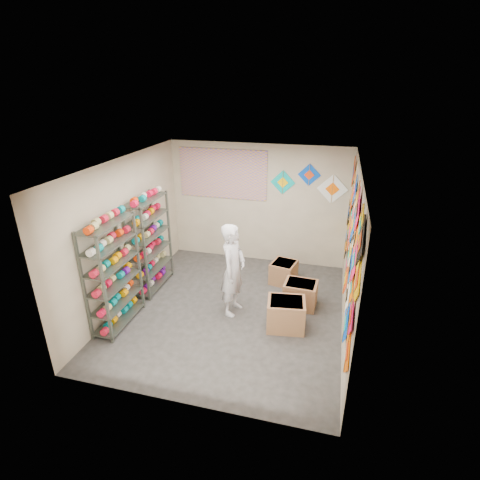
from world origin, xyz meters
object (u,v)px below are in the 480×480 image
(shopkeeper, at_px, (233,270))
(carton_c, at_px, (284,272))
(shelf_rack_back, at_px, (150,244))
(carton_a, at_px, (286,314))
(shelf_rack_front, at_px, (113,275))
(carton_b, at_px, (300,294))

(shopkeeper, relative_size, carton_c, 3.28)
(shelf_rack_back, height_order, carton_a, shelf_rack_back)
(shelf_rack_back, relative_size, shopkeeper, 1.11)
(carton_a, distance_m, carton_c, 1.57)
(shelf_rack_back, bearing_deg, shelf_rack_front, -90.00)
(carton_a, bearing_deg, shelf_rack_back, 158.23)
(shelf_rack_front, xyz_separation_m, shopkeeper, (1.84, 0.84, -0.10))
(shelf_rack_front, height_order, shelf_rack_back, same)
(shelf_rack_back, relative_size, carton_a, 3.02)
(shopkeeper, distance_m, carton_c, 1.62)
(shopkeeper, bearing_deg, carton_b, -58.75)
(shelf_rack_front, height_order, carton_c, shelf_rack_front)
(shelf_rack_front, distance_m, shopkeeper, 2.02)
(shopkeeper, bearing_deg, carton_c, -20.78)
(shopkeeper, height_order, carton_a, shopkeeper)
(carton_b, height_order, carton_c, carton_b)
(shelf_rack_front, height_order, carton_b, shelf_rack_front)
(shelf_rack_back, xyz_separation_m, shopkeeper, (1.84, -0.46, -0.10))
(carton_b, xyz_separation_m, carton_c, (-0.43, 0.81, -0.02))
(shelf_rack_back, height_order, shopkeeper, shelf_rack_back)
(carton_a, bearing_deg, carton_b, 69.61)
(carton_c, bearing_deg, shopkeeper, -106.79)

